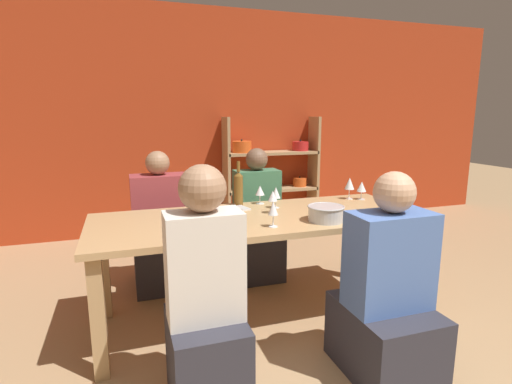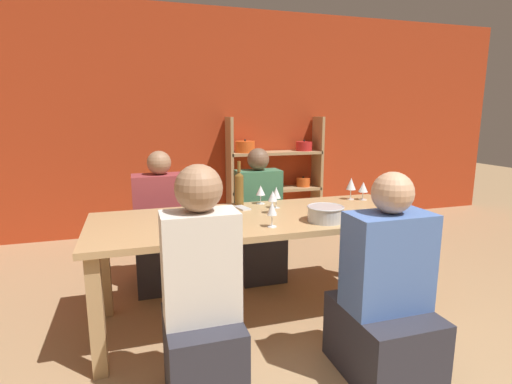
{
  "view_description": "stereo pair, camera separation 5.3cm",
  "coord_description": "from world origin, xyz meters",
  "px_view_note": "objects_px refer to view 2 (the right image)",
  "views": [
    {
      "loc": [
        -0.84,
        -1.12,
        1.46
      ],
      "look_at": [
        0.04,
        1.51,
        0.91
      ],
      "focal_mm": 28.0,
      "sensor_mm": 36.0,
      "label": 1
    },
    {
      "loc": [
        -0.79,
        -1.14,
        1.46
      ],
      "look_at": [
        0.04,
        1.51,
        0.91
      ],
      "focal_mm": 28.0,
      "sensor_mm": 36.0,
      "label": 2
    }
  ],
  "objects_px": {
    "wine_glass_white_b": "(363,188)",
    "person_far_b": "(163,238)",
    "wine_glass_red_a": "(273,197)",
    "dining_table": "(260,228)",
    "mixing_bowl": "(325,213)",
    "wine_glass_white_a": "(261,191)",
    "shelf_unit": "(272,182)",
    "wine_glass_red_b": "(272,209)",
    "person_near_b": "(385,305)",
    "cell_phone": "(242,208)",
    "person_far_a": "(258,230)",
    "wine_bottle_green": "(239,188)",
    "person_near_a": "(202,317)",
    "wine_glass_empty_a": "(276,193)",
    "wine_glass_red_c": "(351,184)"
  },
  "relations": [
    {
      "from": "wine_bottle_green",
      "to": "wine_glass_white_a",
      "type": "bearing_deg",
      "value": -5.73
    },
    {
      "from": "shelf_unit",
      "to": "wine_glass_red_a",
      "type": "xyz_separation_m",
      "value": [
        -0.77,
        -2.17,
        0.29
      ]
    },
    {
      "from": "wine_glass_red_c",
      "to": "person_near_b",
      "type": "relative_size",
      "value": 0.15
    },
    {
      "from": "wine_glass_red_a",
      "to": "person_far_a",
      "type": "xyz_separation_m",
      "value": [
        0.11,
        0.68,
        -0.45
      ]
    },
    {
      "from": "person_far_a",
      "to": "wine_bottle_green",
      "type": "bearing_deg",
      "value": 52.87
    },
    {
      "from": "wine_glass_red_a",
      "to": "dining_table",
      "type": "bearing_deg",
      "value": -157.6
    },
    {
      "from": "cell_phone",
      "to": "mixing_bowl",
      "type": "bearing_deg",
      "value": -50.0
    },
    {
      "from": "dining_table",
      "to": "person_far_a",
      "type": "xyz_separation_m",
      "value": [
        0.21,
        0.72,
        -0.24
      ]
    },
    {
      "from": "wine_bottle_green",
      "to": "wine_glass_empty_a",
      "type": "distance_m",
      "value": 0.3
    },
    {
      "from": "wine_glass_empty_a",
      "to": "shelf_unit",
      "type": "bearing_deg",
      "value": 71.14
    },
    {
      "from": "person_far_b",
      "to": "wine_bottle_green",
      "type": "bearing_deg",
      "value": 142.69
    },
    {
      "from": "mixing_bowl",
      "to": "wine_glass_white_a",
      "type": "bearing_deg",
      "value": 111.79
    },
    {
      "from": "mixing_bowl",
      "to": "person_near_a",
      "type": "relative_size",
      "value": 0.2
    },
    {
      "from": "wine_glass_red_b",
      "to": "person_far_a",
      "type": "relative_size",
      "value": 0.14
    },
    {
      "from": "person_far_a",
      "to": "person_far_b",
      "type": "height_order",
      "value": "person_far_a"
    },
    {
      "from": "dining_table",
      "to": "wine_glass_white_a",
      "type": "distance_m",
      "value": 0.42
    },
    {
      "from": "cell_phone",
      "to": "wine_glass_red_a",
      "type": "bearing_deg",
      "value": -50.29
    },
    {
      "from": "dining_table",
      "to": "wine_glass_white_b",
      "type": "relative_size",
      "value": 15.36
    },
    {
      "from": "wine_glass_white_b",
      "to": "person_far_b",
      "type": "relative_size",
      "value": 0.13
    },
    {
      "from": "shelf_unit",
      "to": "dining_table",
      "type": "relative_size",
      "value": 0.62
    },
    {
      "from": "wine_glass_red_a",
      "to": "wine_glass_white_b",
      "type": "xyz_separation_m",
      "value": [
        0.86,
        0.2,
        -0.02
      ]
    },
    {
      "from": "shelf_unit",
      "to": "mixing_bowl",
      "type": "relative_size",
      "value": 5.79
    },
    {
      "from": "wine_bottle_green",
      "to": "cell_phone",
      "type": "relative_size",
      "value": 2.1
    },
    {
      "from": "wine_bottle_green",
      "to": "person_far_a",
      "type": "distance_m",
      "value": 0.64
    },
    {
      "from": "wine_bottle_green",
      "to": "person_far_b",
      "type": "height_order",
      "value": "person_far_b"
    },
    {
      "from": "wine_glass_red_b",
      "to": "wine_glass_red_c",
      "type": "bearing_deg",
      "value": 32.66
    },
    {
      "from": "wine_glass_empty_a",
      "to": "wine_glass_red_a",
      "type": "bearing_deg",
      "value": -118.88
    },
    {
      "from": "mixing_bowl",
      "to": "person_near_a",
      "type": "bearing_deg",
      "value": -152.29
    },
    {
      "from": "mixing_bowl",
      "to": "shelf_unit",
      "type": "bearing_deg",
      "value": 78.3
    },
    {
      "from": "shelf_unit",
      "to": "wine_glass_red_b",
      "type": "relative_size",
      "value": 8.68
    },
    {
      "from": "wine_glass_red_c",
      "to": "person_far_a",
      "type": "bearing_deg",
      "value": 146.81
    },
    {
      "from": "person_near_a",
      "to": "shelf_unit",
      "type": "bearing_deg",
      "value": 64.34
    },
    {
      "from": "wine_glass_white_b",
      "to": "wine_glass_red_b",
      "type": "bearing_deg",
      "value": -151.75
    },
    {
      "from": "cell_phone",
      "to": "wine_glass_empty_a",
      "type": "bearing_deg",
      "value": -13.25
    },
    {
      "from": "wine_glass_white_a",
      "to": "wine_bottle_green",
      "type": "bearing_deg",
      "value": 174.27
    },
    {
      "from": "wine_glass_white_a",
      "to": "mixing_bowl",
      "type": "bearing_deg",
      "value": -68.21
    },
    {
      "from": "wine_bottle_green",
      "to": "person_far_a",
      "type": "xyz_separation_m",
      "value": [
        0.27,
        0.35,
        -0.47
      ]
    },
    {
      "from": "person_far_b",
      "to": "wine_glass_white_b",
      "type": "bearing_deg",
      "value": 160.53
    },
    {
      "from": "dining_table",
      "to": "wine_glass_red_a",
      "type": "bearing_deg",
      "value": 22.4
    },
    {
      "from": "wine_bottle_green",
      "to": "wine_glass_white_b",
      "type": "height_order",
      "value": "wine_bottle_green"
    },
    {
      "from": "person_far_a",
      "to": "shelf_unit",
      "type": "bearing_deg",
      "value": -113.98
    },
    {
      "from": "wine_glass_red_c",
      "to": "person_far_b",
      "type": "xyz_separation_m",
      "value": [
        -1.49,
        0.51,
        -0.47
      ]
    },
    {
      "from": "mixing_bowl",
      "to": "wine_glass_white_a",
      "type": "relative_size",
      "value": 1.67
    },
    {
      "from": "wine_glass_red_a",
      "to": "cell_phone",
      "type": "bearing_deg",
      "value": 129.71
    },
    {
      "from": "wine_bottle_green",
      "to": "dining_table",
      "type": "bearing_deg",
      "value": -82.16
    },
    {
      "from": "mixing_bowl",
      "to": "wine_glass_red_b",
      "type": "relative_size",
      "value": 1.5
    },
    {
      "from": "shelf_unit",
      "to": "person_near_b",
      "type": "distance_m",
      "value": 3.06
    },
    {
      "from": "mixing_bowl",
      "to": "wine_glass_empty_a",
      "type": "xyz_separation_m",
      "value": [
        -0.18,
        0.45,
        0.06
      ]
    },
    {
      "from": "dining_table",
      "to": "wine_glass_red_b",
      "type": "relative_size",
      "value": 14.07
    },
    {
      "from": "wine_glass_red_a",
      "to": "wine_glass_red_b",
      "type": "xyz_separation_m",
      "value": [
        -0.12,
        -0.32,
        -0.01
      ]
    }
  ]
}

